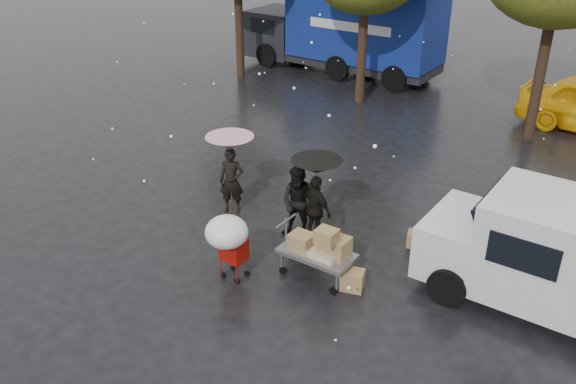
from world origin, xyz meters
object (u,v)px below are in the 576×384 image
Objects in this scene: person_black at (316,209)px; blue_truck at (346,30)px; person_pink at (232,181)px; shopping_cart at (228,235)px; vendor_cart at (320,247)px; white_van at (571,259)px.

person_black is 0.19× the size of blue_truck.
shopping_cart is (1.81, -2.27, 0.25)m from person_pink.
vendor_cart is at bearing -47.01° from person_pink.
person_pink is 2.91m from shopping_cart.
person_pink is 0.33× the size of white_van.
blue_truck reaches higher than white_van.
person_black is 2.37m from shopping_cart.
person_black reaches higher than vendor_cart.
vendor_cart is (0.87, -1.17, -0.06)m from person_black.
white_van is at bearing -160.09° from person_black.
white_van reaches higher than vendor_cart.
person_pink is at bearing -72.14° from blue_truck.
shopping_cart is (-1.42, -1.11, 0.34)m from vendor_cart.
white_van is 16.08m from blue_truck.
shopping_cart is at bearing -141.97° from vendor_cart.
person_pink is 2.36m from person_black.
shopping_cart is at bearing 91.12° from person_black.
white_van is at bearing -23.58° from person_pink.
shopping_cart is (-0.55, -2.28, 0.28)m from person_black.
vendor_cart is at bearing 38.03° from shopping_cart.
person_pink is 7.47m from white_van.
shopping_cart is 15.29m from blue_truck.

